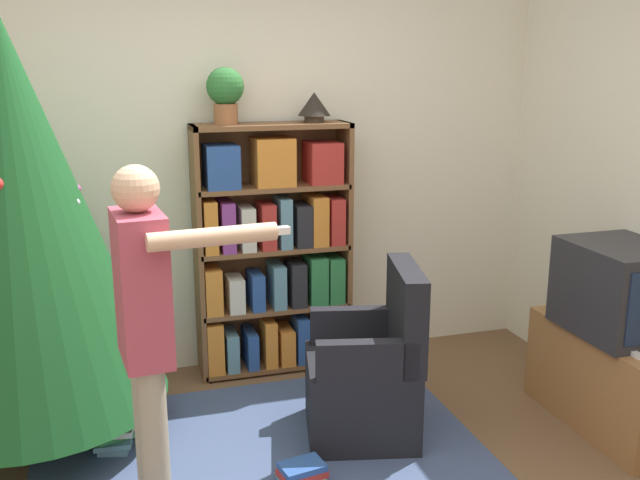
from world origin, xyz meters
TOP-DOWN VIEW (x-y plane):
  - wall_back at (0.00, 1.87)m, footprint 8.00×0.10m
  - area_rug at (-0.09, 0.43)m, footprint 2.24×2.00m
  - bookshelf at (0.22, 1.65)m, footprint 0.96×0.29m
  - tv_stand at (1.79, 0.40)m, footprint 0.43×0.95m
  - television at (1.79, 0.39)m, footprint 0.48×0.59m
  - game_remote at (1.66, 0.11)m, footprint 0.04×0.12m
  - christmas_tree at (-1.18, 1.17)m, footprint 1.37×1.37m
  - armchair at (0.51, 0.69)m, footprint 0.68×0.67m
  - standing_person at (-0.63, 0.16)m, footprint 0.66×0.47m
  - potted_plant at (-0.05, 1.66)m, footprint 0.22×0.22m
  - table_lamp at (0.49, 1.66)m, footprint 0.20×0.20m
  - book_pile_near_tree at (-0.80, 0.89)m, footprint 0.21×0.18m
  - book_pile_by_chair at (0.04, 0.34)m, footprint 0.24×0.19m

SIDE VIEW (x-z plane):
  - area_rug at x=-0.09m, z-range 0.00..0.01m
  - book_pile_by_chair at x=0.04m, z-range 0.00..0.09m
  - book_pile_near_tree at x=-0.80m, z-range 0.00..0.12m
  - tv_stand at x=1.79m, z-range 0.00..0.54m
  - armchair at x=0.51m, z-range -0.14..0.78m
  - game_remote at x=1.66m, z-range 0.54..0.56m
  - bookshelf at x=0.22m, z-range -0.01..1.56m
  - television at x=1.79m, z-range 0.54..1.02m
  - standing_person at x=-0.63m, z-range 0.14..1.71m
  - christmas_tree at x=-1.18m, z-range 0.07..2.34m
  - wall_back at x=0.00m, z-range 0.00..2.60m
  - table_lamp at x=0.49m, z-range 1.58..1.76m
  - potted_plant at x=-0.05m, z-range 1.60..1.93m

